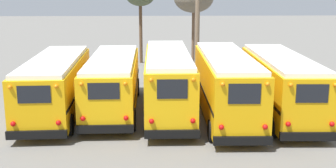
{
  "coord_description": "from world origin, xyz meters",
  "views": [
    {
      "loc": [
        -0.71,
        -21.27,
        6.57
      ],
      "look_at": [
        0.0,
        0.28,
        1.62
      ],
      "focal_mm": 45.0,
      "sensor_mm": 36.0,
      "label": 1
    }
  ],
  "objects_px": {
    "school_bus_4": "(281,83)",
    "utility_pole": "(197,20)",
    "school_bus_0": "(56,84)",
    "school_bus_1": "(113,81)",
    "school_bus_2": "(168,80)",
    "school_bus_3": "(226,83)"
  },
  "relations": [
    {
      "from": "school_bus_0",
      "to": "school_bus_4",
      "type": "height_order",
      "value": "school_bus_4"
    },
    {
      "from": "school_bus_4",
      "to": "utility_pole",
      "type": "height_order",
      "value": "utility_pole"
    },
    {
      "from": "school_bus_0",
      "to": "school_bus_3",
      "type": "distance_m",
      "value": 8.85
    },
    {
      "from": "school_bus_3",
      "to": "utility_pole",
      "type": "bearing_deg",
      "value": 92.43
    },
    {
      "from": "school_bus_0",
      "to": "school_bus_4",
      "type": "relative_size",
      "value": 0.99
    },
    {
      "from": "school_bus_1",
      "to": "utility_pole",
      "type": "height_order",
      "value": "utility_pole"
    },
    {
      "from": "utility_pole",
      "to": "school_bus_4",
      "type": "bearing_deg",
      "value": -71.47
    },
    {
      "from": "school_bus_4",
      "to": "school_bus_2",
      "type": "bearing_deg",
      "value": 175.36
    },
    {
      "from": "school_bus_1",
      "to": "school_bus_4",
      "type": "relative_size",
      "value": 0.97
    },
    {
      "from": "school_bus_0",
      "to": "school_bus_1",
      "type": "height_order",
      "value": "school_bus_0"
    },
    {
      "from": "school_bus_2",
      "to": "school_bus_4",
      "type": "xyz_separation_m",
      "value": [
        5.88,
        -0.48,
        -0.1
      ]
    },
    {
      "from": "school_bus_3",
      "to": "utility_pole",
      "type": "height_order",
      "value": "utility_pole"
    },
    {
      "from": "school_bus_2",
      "to": "utility_pole",
      "type": "relative_size",
      "value": 1.21
    },
    {
      "from": "school_bus_1",
      "to": "school_bus_4",
      "type": "distance_m",
      "value": 8.86
    },
    {
      "from": "school_bus_3",
      "to": "utility_pole",
      "type": "xyz_separation_m",
      "value": [
        -0.44,
        10.35,
        2.43
      ]
    },
    {
      "from": "school_bus_0",
      "to": "school_bus_1",
      "type": "relative_size",
      "value": 1.02
    },
    {
      "from": "school_bus_4",
      "to": "school_bus_1",
      "type": "bearing_deg",
      "value": 173.87
    },
    {
      "from": "school_bus_0",
      "to": "utility_pole",
      "type": "distance_m",
      "value": 13.0
    },
    {
      "from": "school_bus_3",
      "to": "school_bus_4",
      "type": "bearing_deg",
      "value": 5.24
    },
    {
      "from": "school_bus_3",
      "to": "utility_pole",
      "type": "relative_size",
      "value": 1.22
    },
    {
      "from": "school_bus_4",
      "to": "utility_pole",
      "type": "xyz_separation_m",
      "value": [
        -3.38,
        10.08,
        2.5
      ]
    },
    {
      "from": "school_bus_4",
      "to": "utility_pole",
      "type": "distance_m",
      "value": 10.92
    }
  ]
}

